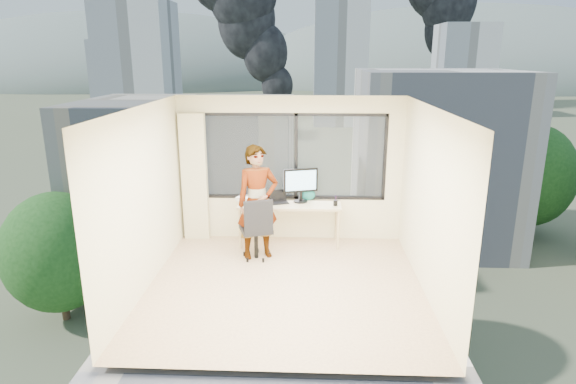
# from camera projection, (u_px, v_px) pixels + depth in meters

# --- Properties ---
(floor) EXTENTS (4.00, 4.00, 0.01)m
(floor) POSITION_uv_depth(u_px,v_px,m) (285.00, 286.00, 7.06)
(floor) COLOR beige
(floor) RESTS_ON ground
(ceiling) EXTENTS (4.00, 4.00, 0.01)m
(ceiling) POSITION_uv_depth(u_px,v_px,m) (285.00, 107.00, 6.35)
(ceiling) COLOR white
(ceiling) RESTS_ON ground
(wall_front) EXTENTS (4.00, 0.01, 2.60)m
(wall_front) POSITION_uv_depth(u_px,v_px,m) (275.00, 260.00, 4.78)
(wall_front) COLOR beige
(wall_front) RESTS_ON ground
(wall_left) EXTENTS (0.01, 4.00, 2.60)m
(wall_left) POSITION_uv_depth(u_px,v_px,m) (144.00, 199.00, 6.79)
(wall_left) COLOR beige
(wall_left) RESTS_ON ground
(wall_right) EXTENTS (0.01, 4.00, 2.60)m
(wall_right) POSITION_uv_depth(u_px,v_px,m) (430.00, 203.00, 6.62)
(wall_right) COLOR beige
(wall_right) RESTS_ON ground
(window_wall) EXTENTS (3.30, 0.16, 1.55)m
(window_wall) POSITION_uv_depth(u_px,v_px,m) (293.00, 157.00, 8.56)
(window_wall) COLOR black
(window_wall) RESTS_ON ground
(curtain) EXTENTS (0.45, 0.14, 2.30)m
(curtain) POSITION_uv_depth(u_px,v_px,m) (195.00, 177.00, 8.62)
(curtain) COLOR beige
(curtain) RESTS_ON floor
(desk) EXTENTS (1.80, 0.60, 0.75)m
(desk) POSITION_uv_depth(u_px,v_px,m) (290.00, 224.00, 8.55)
(desk) COLOR tan
(desk) RESTS_ON floor
(chair) EXTENTS (0.70, 0.70, 1.08)m
(chair) POSITION_uv_depth(u_px,v_px,m) (256.00, 227.00, 7.89)
(chair) COLOR black
(chair) RESTS_ON floor
(person) EXTENTS (0.81, 0.67, 1.89)m
(person) POSITION_uv_depth(u_px,v_px,m) (258.00, 202.00, 7.86)
(person) COLOR #2D2D33
(person) RESTS_ON floor
(monitor) EXTENTS (0.63, 0.30, 0.62)m
(monitor) POSITION_uv_depth(u_px,v_px,m) (301.00, 185.00, 8.47)
(monitor) COLOR black
(monitor) RESTS_ON desk
(game_console) EXTENTS (0.35, 0.32, 0.07)m
(game_console) POSITION_uv_depth(u_px,v_px,m) (246.00, 198.00, 8.64)
(game_console) COLOR white
(game_console) RESTS_ON desk
(laptop) EXTENTS (0.39, 0.40, 0.20)m
(laptop) POSITION_uv_depth(u_px,v_px,m) (279.00, 198.00, 8.46)
(laptop) COLOR black
(laptop) RESTS_ON desk
(cellphone) EXTENTS (0.13, 0.09, 0.01)m
(cellphone) POSITION_uv_depth(u_px,v_px,m) (252.00, 204.00, 8.40)
(cellphone) COLOR black
(cellphone) RESTS_ON desk
(pen_cup) EXTENTS (0.09, 0.09, 0.09)m
(pen_cup) POSITION_uv_depth(u_px,v_px,m) (335.00, 203.00, 8.33)
(pen_cup) COLOR black
(pen_cup) RESTS_ON desk
(handbag) EXTENTS (0.27, 0.15, 0.21)m
(handbag) POSITION_uv_depth(u_px,v_px,m) (308.00, 195.00, 8.62)
(handbag) COLOR #0E5442
(handbag) RESTS_ON desk
(exterior_ground) EXTENTS (400.00, 400.00, 0.04)m
(exterior_ground) POSITION_uv_depth(u_px,v_px,m) (308.00, 124.00, 126.20)
(exterior_ground) COLOR #515B3D
(exterior_ground) RESTS_ON ground
(near_bldg_a) EXTENTS (16.00, 12.00, 14.00)m
(near_bldg_a) POSITION_uv_depth(u_px,v_px,m) (191.00, 189.00, 38.18)
(near_bldg_a) COLOR beige
(near_bldg_a) RESTS_ON exterior_ground
(near_bldg_b) EXTENTS (14.00, 13.00, 16.00)m
(near_bldg_b) POSITION_uv_depth(u_px,v_px,m) (434.00, 159.00, 44.72)
(near_bldg_b) COLOR white
(near_bldg_b) RESTS_ON exterior_ground
(far_tower_a) EXTENTS (14.00, 14.00, 28.00)m
(far_tower_a) POSITION_uv_depth(u_px,v_px,m) (139.00, 72.00, 99.80)
(far_tower_a) COLOR silver
(far_tower_a) RESTS_ON exterior_ground
(far_tower_b) EXTENTS (13.00, 13.00, 30.00)m
(far_tower_b) POSITION_uv_depth(u_px,v_px,m) (340.00, 65.00, 121.76)
(far_tower_b) COLOR silver
(far_tower_b) RESTS_ON exterior_ground
(far_tower_c) EXTENTS (15.00, 15.00, 26.00)m
(far_tower_c) POSITION_uv_depth(u_px,v_px,m) (463.00, 71.00, 139.98)
(far_tower_c) COLOR silver
(far_tower_c) RESTS_ON exterior_ground
(far_tower_d) EXTENTS (16.00, 14.00, 22.00)m
(far_tower_d) POSITION_uv_depth(u_px,v_px,m) (122.00, 76.00, 154.51)
(far_tower_d) COLOR silver
(far_tower_d) RESTS_ON exterior_ground
(hill_a) EXTENTS (288.00, 216.00, 90.00)m
(hill_a) POSITION_uv_depth(u_px,v_px,m) (131.00, 82.00, 323.36)
(hill_a) COLOR slate
(hill_a) RESTS_ON exterior_ground
(hill_b) EXTENTS (300.00, 220.00, 96.00)m
(hill_b) POSITION_uv_depth(u_px,v_px,m) (462.00, 83.00, 314.21)
(hill_b) COLOR slate
(hill_b) RESTS_ON exterior_ground
(tree_a) EXTENTS (7.00, 7.00, 8.00)m
(tree_a) POSITION_uv_depth(u_px,v_px,m) (59.00, 265.00, 31.61)
(tree_a) COLOR #1B4918
(tree_a) RESTS_ON exterior_ground
(tree_b) EXTENTS (7.60, 7.60, 9.00)m
(tree_b) POSITION_uv_depth(u_px,v_px,m) (373.00, 293.00, 26.79)
(tree_b) COLOR #1B4918
(tree_b) RESTS_ON exterior_ground
(tree_c) EXTENTS (8.40, 8.40, 10.00)m
(tree_c) POSITION_uv_depth(u_px,v_px,m) (529.00, 185.00, 47.05)
(tree_c) COLOR #1B4918
(tree_c) RESTS_ON exterior_ground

